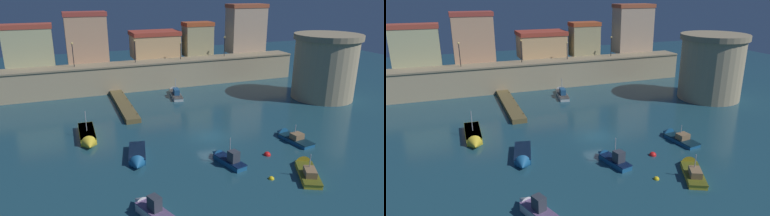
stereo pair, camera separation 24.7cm
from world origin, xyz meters
TOP-DOWN VIEW (x-y plane):
  - ground_plane at (0.00, 0.00)m, footprint 127.58×127.58m
  - quay_wall at (0.00, 23.20)m, footprint 51.57×4.18m
  - old_town_backdrop at (1.00, 27.15)m, footprint 46.39×5.76m
  - fortress_tower at (22.44, 7.91)m, footprint 9.97×9.97m
  - pier_dock at (-7.44, 14.10)m, footprint 1.90×14.32m
  - quay_lamp_0 at (-13.32, 23.20)m, footprint 0.32×0.32m
  - quay_lamp_1 at (-3.59, 23.20)m, footprint 0.32×0.32m
  - quay_lamp_2 at (4.41, 23.20)m, footprint 0.32×0.32m
  - quay_lamp_3 at (12.80, 23.20)m, footprint 0.32×0.32m
  - moored_boat_0 at (1.38, 17.29)m, footprint 2.45×7.08m
  - moored_boat_1 at (-9.20, -3.07)m, footprint 2.70×5.59m
  - moored_boat_2 at (-13.35, 3.77)m, footprint 1.79×6.85m
  - moored_boat_3 at (5.03, -10.85)m, footprint 3.92×5.77m
  - moored_boat_4 at (-1.10, -6.54)m, footprint 2.21×4.76m
  - moored_boat_5 at (-10.11, -12.37)m, footprint 2.91×5.05m
  - moored_boat_6 at (8.14, -4.01)m, footprint 2.28×5.31m
  - mooring_buoy_0 at (3.52, -6.62)m, footprint 0.73×0.73m
  - mooring_buoy_1 at (1.26, -10.89)m, footprint 0.52×0.52m

SIDE VIEW (x-z plane):
  - ground_plane at x=0.00m, z-range 0.00..0.00m
  - mooring_buoy_0 at x=3.52m, z-range -0.37..0.37m
  - mooring_buoy_1 at x=1.26m, z-range -0.26..0.26m
  - moored_boat_6 at x=8.14m, z-range -0.93..1.55m
  - moored_boat_3 at x=5.03m, z-range -1.10..1.72m
  - pier_dock at x=-7.44m, z-range -0.03..0.67m
  - moored_boat_1 at x=-9.20m, z-range -0.39..1.15m
  - moored_boat_0 at x=1.38m, z-range -1.25..2.04m
  - moored_boat_2 at x=-13.35m, z-range -1.36..2.21m
  - moored_boat_4 at x=-1.10m, z-range -1.10..1.96m
  - moored_boat_5 at x=-10.11m, z-range -0.52..1.54m
  - quay_wall at x=0.00m, z-range 0.01..4.57m
  - fortress_tower at x=22.44m, z-range 0.06..9.93m
  - quay_lamp_2 at x=4.41m, z-range 5.10..8.11m
  - quay_lamp_3 at x=12.80m, z-range 5.14..8.73m
  - quay_lamp_1 at x=-3.59m, z-range 5.16..8.94m
  - quay_lamp_0 at x=-13.32m, z-range 5.16..8.99m
  - old_town_backdrop at x=1.00m, z-range 3.37..12.55m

